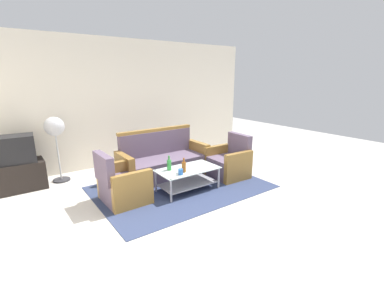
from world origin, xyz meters
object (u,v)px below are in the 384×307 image
at_px(armchair_right, 229,163).
at_px(television, 16,149).
at_px(pedestal_fan, 55,130).
at_px(couch, 163,162).
at_px(bottle_brown, 184,167).
at_px(cup, 181,172).
at_px(armchair_left, 122,185).
at_px(bottle_green, 169,165).
at_px(coffee_table, 188,176).
at_px(tv_stand, 21,176).

xyz_separation_m(armchair_right, television, (-3.53, 1.70, 0.47)).
bearing_deg(pedestal_fan, couch, -29.97).
relative_size(bottle_brown, cup, 2.53).
bearing_deg(couch, bottle_brown, 81.96).
relative_size(bottle_brown, television, 0.40).
distance_m(bottle_brown, cup, 0.14).
xyz_separation_m(armchair_right, pedestal_fan, (-2.86, 1.75, 0.73)).
distance_m(armchair_left, bottle_green, 0.87).
relative_size(bottle_green, pedestal_fan, 0.21).
bearing_deg(armchair_left, television, -141.32).
distance_m(coffee_table, television, 3.07).
height_order(coffee_table, pedestal_fan, pedestal_fan).
relative_size(couch, tv_stand, 2.26).
distance_m(bottle_brown, tv_stand, 2.98).
relative_size(armchair_left, television, 1.34).
bearing_deg(couch, armchair_right, 146.04).
xyz_separation_m(armchair_left, armchair_right, (2.22, -0.14, 0.00)).
relative_size(armchair_right, bottle_green, 3.26).
bearing_deg(armchair_left, tv_stand, -141.27).
distance_m(armchair_right, cup, 1.39).
xyz_separation_m(couch, bottle_green, (-0.28, -0.70, 0.19)).
bearing_deg(pedestal_fan, cup, -53.31).
distance_m(cup, television, 2.95).
bearing_deg(armchair_right, tv_stand, 66.34).
height_order(couch, television, television).
bearing_deg(bottle_brown, armchair_right, 9.20).
distance_m(cup, pedestal_fan, 2.58).
xyz_separation_m(cup, tv_stand, (-2.17, 1.97, -0.20)).
bearing_deg(bottle_brown, tv_stand, 140.34).
height_order(coffee_table, bottle_brown, bottle_brown).
height_order(armchair_left, armchair_right, same).
xyz_separation_m(armchair_left, tv_stand, (-1.31, 1.55, -0.03)).
distance_m(bottle_green, bottle_brown, 0.28).
xyz_separation_m(couch, cup, (-0.24, -1.01, 0.14)).
relative_size(armchair_left, tv_stand, 1.06).
xyz_separation_m(armchair_left, bottle_green, (0.83, -0.11, 0.22)).
height_order(armchair_left, bottle_brown, armchair_left).
bearing_deg(cup, armchair_left, 154.41).
bearing_deg(television, couch, 162.83).
height_order(armchair_left, bottle_green, armchair_left).
relative_size(couch, armchair_left, 2.12).
xyz_separation_m(cup, pedestal_fan, (-1.50, 2.02, 0.55)).
relative_size(couch, coffee_table, 1.64).
bearing_deg(tv_stand, television, 85.49).
bearing_deg(armchair_right, bottle_green, 90.54).
distance_m(couch, armchair_right, 1.34).
xyz_separation_m(armchair_left, bottle_brown, (0.98, -0.34, 0.22)).
bearing_deg(pedestal_fan, armchair_left, -68.30).
height_order(cup, television, television).
relative_size(couch, pedestal_fan, 1.42).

